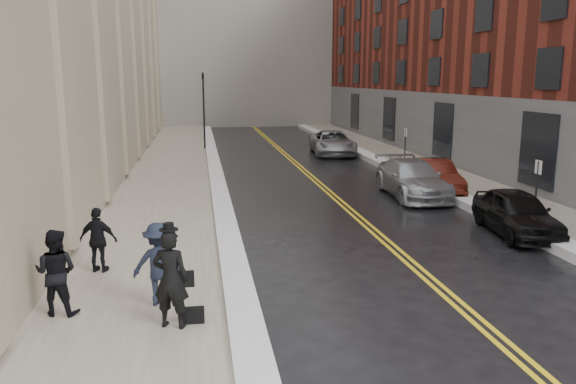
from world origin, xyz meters
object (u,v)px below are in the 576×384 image
object	(u,v)px
car_silver_far	(333,143)
pedestrian_b	(159,264)
pedestrian_main	(171,279)
car_silver_near	(412,179)
car_maroon	(433,177)
pedestrian_c	(98,240)
pedestrian_a	(56,272)
car_black	(516,212)

from	to	relation	value
car_silver_far	pedestrian_b	size ratio (longest dim) A/B	3.09
car_silver_far	pedestrian_main	distance (m)	26.27
car_silver_near	car_silver_far	xyz separation A→B (m)	(-0.23, 13.15, 0.01)
car_maroon	car_silver_far	world-z (taller)	car_silver_far
pedestrian_c	car_maroon	bearing A→B (deg)	-129.73
car_silver_near	pedestrian_a	xyz separation A→B (m)	(-11.61, -10.51, 0.29)
car_black	pedestrian_c	bearing A→B (deg)	-163.27
pedestrian_a	pedestrian_b	size ratio (longest dim) A/B	1.00
car_silver_far	pedestrian_c	xyz separation A→B (m)	(-10.97, -21.18, 0.20)
car_maroon	pedestrian_b	world-z (taller)	pedestrian_b
car_black	pedestrian_b	world-z (taller)	pedestrian_b
pedestrian_b	pedestrian_c	world-z (taller)	pedestrian_b
car_black	car_maroon	distance (m)	6.47
car_maroon	pedestrian_c	world-z (taller)	pedestrian_c
car_black	pedestrian_a	bearing A→B (deg)	-153.08
pedestrian_main	pedestrian_a	xyz separation A→B (m)	(-2.31, 0.99, -0.08)
car_silver_near	car_silver_far	world-z (taller)	car_silver_far
car_silver_far	pedestrian_b	world-z (taller)	pedestrian_b
pedestrian_main	pedestrian_c	bearing A→B (deg)	-41.81
car_silver_near	pedestrian_main	distance (m)	14.80
car_black	car_silver_far	distance (m)	19.21
car_silver_near	car_maroon	bearing A→B (deg)	24.96
car_silver_near	car_silver_far	distance (m)	13.16
car_silver_far	car_silver_near	bearing A→B (deg)	-83.60
car_black	car_maroon	world-z (taller)	car_maroon
car_maroon	pedestrian_c	distance (m)	14.94
car_silver_far	car_maroon	bearing A→B (deg)	-78.64
pedestrian_a	pedestrian_b	distance (m)	2.02
car_maroon	pedestrian_main	size ratio (longest dim) A/B	2.28
car_silver_far	pedestrian_a	bearing A→B (deg)	-110.28
car_black	pedestrian_a	size ratio (longest dim) A/B	2.34
pedestrian_main	car_maroon	bearing A→B (deg)	-111.47
car_silver_near	pedestrian_a	distance (m)	15.66
car_silver_near	pedestrian_b	bearing A→B (deg)	-130.71
pedestrian_a	pedestrian_c	xyz separation A→B (m)	(0.41, 2.48, -0.08)
car_maroon	car_silver_far	bearing A→B (deg)	101.70
car_silver_far	pedestrian_a	distance (m)	26.26
pedestrian_main	pedestrian_a	size ratio (longest dim) A/B	1.09
car_black	car_silver_near	world-z (taller)	car_silver_near
car_maroon	pedestrian_c	bearing A→B (deg)	-139.64
pedestrian_main	pedestrian_c	xyz separation A→B (m)	(-1.90, 3.48, -0.16)
car_maroon	pedestrian_main	xyz separation A→B (m)	(-10.40, -11.96, 0.39)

